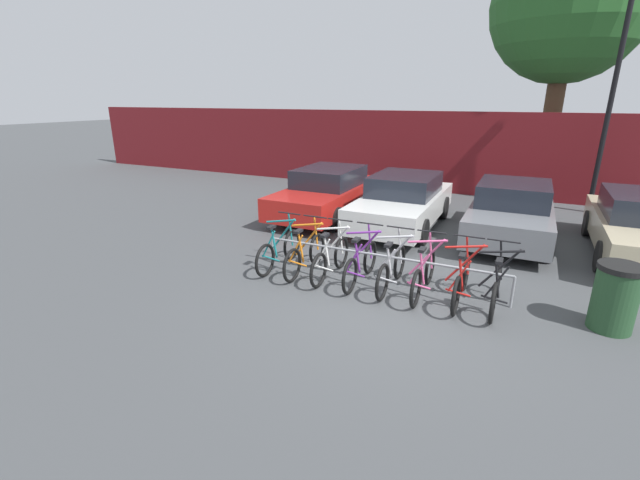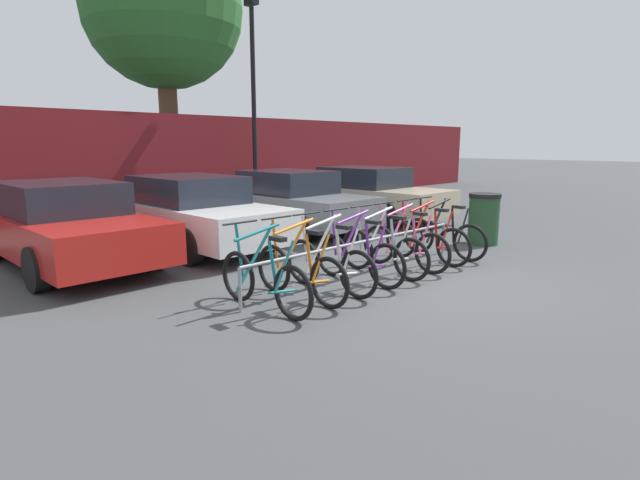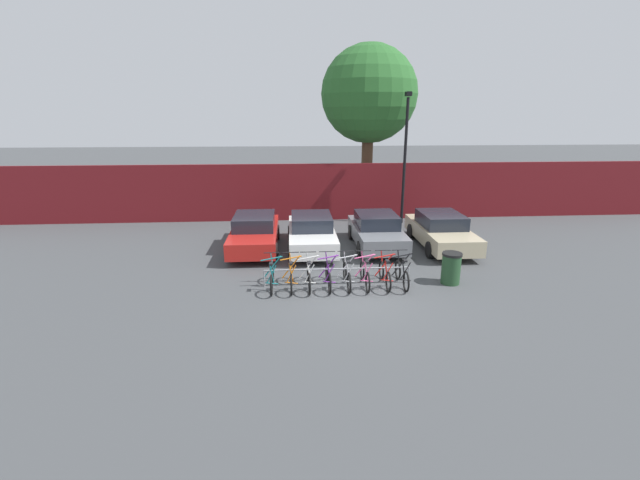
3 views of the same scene
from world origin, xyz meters
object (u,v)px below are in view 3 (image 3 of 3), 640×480
object	(u,v)px
car_beige	(441,230)
tree_behind_hoarding	(369,95)
bicycle_purple	(328,276)
bicycle_pink	(365,275)
bike_rack	(337,270)
bicycle_silver	(347,275)
car_white	(312,232)
bicycle_orange	(291,277)
lamp_post	(405,153)
car_grey	(376,231)
bicycle_white	(309,276)
bicycle_teal	(272,277)
trash_bin	(451,268)
car_red	(255,232)
bicycle_black	(402,274)
bicycle_red	(385,274)

from	to	relation	value
car_beige	tree_behind_hoarding	distance (m)	8.99
bicycle_purple	bicycle_pink	bearing A→B (deg)	0.40
bike_rack	car_beige	distance (m)	6.01
bicycle_silver	car_white	bearing A→B (deg)	98.98
car_white	bicycle_orange	bearing A→B (deg)	-101.85
car_white	lamp_post	bearing A→B (deg)	40.05
bicycle_orange	car_grey	xyz separation A→B (m)	(3.50, 4.06, 0.31)
bicycle_white	car_grey	size ratio (longest dim) A/B	0.41
car_white	bicycle_teal	bearing A→B (deg)	-109.78
trash_bin	lamp_post	bearing A→B (deg)	86.98
bicycle_purple	tree_behind_hoarding	size ratio (longest dim) A/B	0.20
bicycle_silver	car_grey	distance (m)	4.43
bicycle_silver	tree_behind_hoarding	bearing A→B (deg)	73.18
car_grey	trash_bin	distance (m)	4.34
bike_rack	bicycle_purple	xyz separation A→B (m)	(-0.30, -0.15, -0.12)
bicycle_pink	car_grey	distance (m)	4.24
bike_rack	car_beige	world-z (taller)	car_beige
bicycle_teal	trash_bin	xyz separation A→B (m)	(5.74, 0.05, 0.14)
bicycle_teal	bicycle_purple	bearing A→B (deg)	-1.02
bicycle_purple	trash_bin	bearing A→B (deg)	1.10
bicycle_purple	lamp_post	size ratio (longest dim) A/B	0.27
bicycle_orange	car_red	world-z (taller)	car_red
bicycle_teal	car_beige	world-z (taller)	car_beige
bicycle_pink	car_grey	xyz separation A→B (m)	(1.16, 4.06, 0.31)
car_red	bicycle_silver	bearing A→B (deg)	-52.46
bicycle_silver	lamp_post	size ratio (longest dim) A/B	0.27
bicycle_pink	car_beige	xyz separation A→B (m)	(3.80, 3.93, 0.31)
bicycle_orange	lamp_post	distance (m)	10.20
bicycle_black	tree_behind_hoarding	size ratio (longest dim) A/B	0.20
tree_behind_hoarding	bicycle_red	bearing A→B (deg)	-96.60
bicycle_teal	car_grey	size ratio (longest dim) A/B	0.41
bicycle_orange	car_red	xyz separation A→B (m)	(-1.45, 4.18, 0.31)
bike_rack	bicycle_white	world-z (taller)	bicycle_white
bicycle_pink	bicycle_black	world-z (taller)	same
bike_rack	bicycle_teal	distance (m)	2.07
bicycle_pink	car_white	size ratio (longest dim) A/B	0.38
bike_rack	bicycle_black	bearing A→B (deg)	-4.12
car_beige	tree_behind_hoarding	xyz separation A→B (m)	(-1.91, 6.84, 5.51)
tree_behind_hoarding	car_white	bearing A→B (deg)	-116.55
bicycle_teal	trash_bin	world-z (taller)	bicycle_teal
bicycle_teal	bicycle_purple	xyz separation A→B (m)	(1.77, 0.00, 0.00)
bicycle_pink	bicycle_teal	bearing A→B (deg)	179.65
bicycle_white	bicycle_silver	distance (m)	1.21
bicycle_silver	bicycle_white	bearing A→B (deg)	176.05
bicycle_teal	bicycle_purple	distance (m)	1.77
bicycle_teal	bicycle_white	size ratio (longest dim) A/B	1.00
lamp_post	tree_behind_hoarding	world-z (taller)	tree_behind_hoarding
bicycle_white	car_beige	distance (m)	6.84
bicycle_black	car_grey	size ratio (longest dim) A/B	0.41
bicycle_teal	bicycle_silver	xyz separation A→B (m)	(2.36, 0.00, 0.00)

